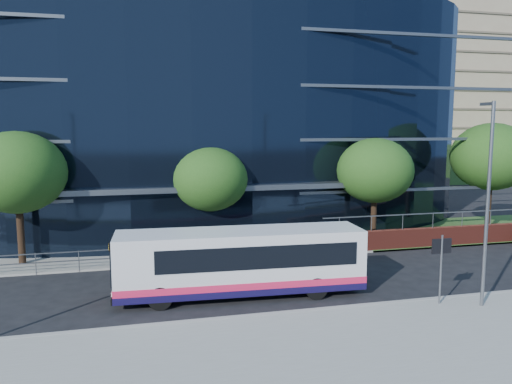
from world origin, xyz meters
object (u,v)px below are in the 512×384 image
object	(u,v)px
street_sign	(441,255)
tree_far_c	(375,171)
streetlight_east	(488,198)
city_bus	(243,261)
tree_far_a	(17,173)
tree_far_d	(491,157)
tree_far_b	(210,179)
tree_dist_e	(382,147)
tree_dist_f	(479,148)

from	to	relation	value
street_sign	tree_far_c	size ratio (longest dim) A/B	0.43
tree_far_c	streetlight_east	bearing A→B (deg)	-95.11
city_bus	tree_far_c	bearing A→B (deg)	39.67
tree_far_a	tree_far_c	xyz separation A→B (m)	(20.00, 0.00, -0.33)
city_bus	street_sign	bearing A→B (deg)	-20.95
street_sign	tree_far_d	size ratio (longest dim) A/B	0.38
tree_far_a	streetlight_east	world-z (taller)	streetlight_east
street_sign	tree_far_c	xyz separation A→B (m)	(2.50, 10.59, 2.39)
street_sign	tree_far_b	world-z (taller)	tree_far_b
tree_dist_e	streetlight_east	size ratio (longest dim) A/B	0.81
tree_far_b	tree_dist_e	world-z (taller)	tree_dist_e
streetlight_east	tree_dist_e	bearing A→B (deg)	66.89
tree_far_c	streetlight_east	size ratio (longest dim) A/B	0.81
tree_far_c	city_bus	world-z (taller)	tree_far_c
tree_dist_e	street_sign	bearing A→B (deg)	-115.12
tree_far_c	city_bus	bearing A→B (deg)	-143.29
streetlight_east	city_bus	xyz separation A→B (m)	(-8.84, 3.84, -2.94)
tree_far_a	tree_far_c	distance (m)	20.00
tree_far_c	tree_dist_f	world-z (taller)	tree_far_c
city_bus	tree_far_d	bearing A→B (deg)	26.83
tree_far_a	tree_far_d	bearing A→B (deg)	1.97
tree_far_a	streetlight_east	size ratio (longest dim) A/B	0.87
tree_far_b	tree_dist_f	distance (m)	53.90
tree_far_b	tree_far_d	size ratio (longest dim) A/B	0.81
tree_far_d	tree_far_a	bearing A→B (deg)	-178.03
tree_far_c	street_sign	bearing A→B (deg)	-103.29
tree_far_b	city_bus	distance (m)	8.29
tree_far_b	tree_dist_f	world-z (taller)	same
tree_far_d	city_bus	size ratio (longest dim) A/B	0.70
tree_far_b	city_bus	world-z (taller)	tree_far_b
tree_dist_f	city_bus	distance (m)	58.90
tree_dist_e	streetlight_east	xyz separation A→B (m)	(-18.00, -42.17, -0.10)
streetlight_east	street_sign	bearing A→B (deg)	158.64
tree_far_b	tree_far_d	xyz separation A→B (m)	(19.00, 0.50, 0.98)
tree_far_c	tree_dist_f	size ratio (longest dim) A/B	1.08
tree_far_d	streetlight_east	size ratio (longest dim) A/B	0.93
tree_far_c	tree_dist_e	distance (m)	35.36
city_bus	tree_far_b	bearing A→B (deg)	94.16
tree_far_a	tree_far_c	bearing A→B (deg)	0.00
tree_far_a	tree_far_b	distance (m)	10.03
tree_far_d	tree_far_b	bearing A→B (deg)	-178.49
tree_far_c	tree_far_b	bearing A→B (deg)	177.14
tree_dist_f	street_sign	bearing A→B (deg)	-129.16
tree_far_b	tree_dist_e	distance (m)	40.74
tree_far_c	tree_dist_e	size ratio (longest dim) A/B	1.00
tree_far_b	tree_dist_e	xyz separation A→B (m)	(27.00, 30.50, 0.33)
tree_dist_f	city_bus	xyz separation A→B (m)	(-42.84, -40.33, -2.71)
tree_far_a	city_bus	size ratio (longest dim) A/B	0.66
tree_dist_e	city_bus	bearing A→B (deg)	-124.99
tree_far_c	tree_dist_f	distance (m)	46.67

